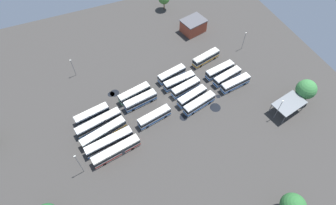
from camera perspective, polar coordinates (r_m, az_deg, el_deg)
The scene contains 30 objects.
ground_plane at distance 91.29m, azimuth -0.22°, elevation 0.17°, with size 122.85×122.85×0.00m, color #383533.
bus_row0_slot0 at distance 103.30m, azimuth 7.84°, elevation 9.14°, with size 11.23×5.09×3.53m.
bus_row0_slot2 at distance 99.64m, azimuth 10.64°, elevation 6.57°, with size 11.16×4.30×3.53m.
bus_row0_slot3 at distance 98.06m, azimuth 12.13°, elevation 5.25°, with size 10.99×4.78×3.53m.
bus_row0_slot4 at distance 96.65m, azimuth 13.75°, elevation 3.89°, with size 11.04×3.96×3.53m.
bus_row1_slot0 at distance 96.63m, azimuth 0.78°, elevation 5.85°, with size 10.63×4.71×3.53m.
bus_row1_slot1 at distance 94.56m, azimuth 2.32°, elevation 4.42°, with size 11.48×3.99×3.53m.
bus_row1_slot2 at distance 92.80m, azimuth 3.67°, elevation 3.07°, with size 10.71×4.66×3.53m.
bus_row1_slot3 at distance 90.60m, azimuth 4.98°, elevation 1.25°, with size 10.89×5.07×3.53m.
bus_row1_slot4 at distance 89.10m, azimuth 6.48°, elevation -0.19°, with size 11.66×5.14×3.53m.
bus_row2_slot0 at distance 91.69m, azimuth -6.96°, elevation 1.85°, with size 11.25×4.73×3.53m.
bus_row2_slot1 at distance 89.66m, azimuth -5.74°, elevation 0.39°, with size 11.31×4.28×3.53m.
bus_row2_slot3 at distance 85.63m, azimuth -2.86°, elevation -2.99°, with size 11.13×4.63×3.53m.
bus_row3_slot0 at distance 89.21m, azimuth -15.43°, elevation -2.44°, with size 11.10×4.39×3.53m.
bus_row3_slot1 at distance 86.96m, azimuth -14.11°, elevation -4.08°, with size 14.57×5.27×3.53m.
bus_row3_slot2 at distance 84.70m, azimuth -13.16°, elevation -6.11°, with size 14.53×6.05×3.53m.
bus_row3_slot3 at distance 82.74m, azimuth -12.04°, elevation -8.00°, with size 14.57×4.64×3.53m.
bus_row3_slot4 at distance 80.97m, azimuth -10.62°, elevation -9.82°, with size 14.57×4.96×3.53m.
depot_building at distance 115.57m, azimuth 5.24°, elevation 15.54°, with size 10.61×9.15×5.36m.
maintenance_shelter at distance 93.69m, azimuth 23.80°, elevation -0.18°, with size 11.02×7.90×4.32m.
lamp_post_mid_lot at distance 101.37m, azimuth -19.05°, elevation 6.97°, with size 0.56×0.28×7.47m.
lamp_post_far_corner at distance 90.15m, azimuth 21.90°, elevation -1.21°, with size 0.56×0.28×8.83m.
lamp_post_near_entrance at distance 77.86m, azimuth -17.91°, elevation -11.90°, with size 0.56×0.28×9.68m.
lamp_post_by_building at distance 109.69m, azimuth 15.43°, elevation 12.34°, with size 0.56×0.28×7.71m.
tree_west_edge at distance 98.55m, azimuth 26.68°, elevation 2.46°, with size 6.43×6.43×8.23m.
puddle_near_shelter at distance 87.78m, azimuth 3.24°, elevation -3.11°, with size 2.55×2.55×0.01m, color black.
puddle_back_corner at distance 91.18m, azimuth 9.74°, elevation -1.03°, with size 3.53×3.53×0.01m, color black.
puddle_between_rows at distance 94.15m, azimuth 10.35°, elevation 1.24°, with size 1.52×1.52×0.01m, color black.
puddle_front_lane at distance 95.25m, azimuth -11.00°, elevation 1.91°, with size 3.15×3.15×0.01m, color black.
puddle_centre_drain at distance 95.19m, azimuth -11.66°, elevation 1.69°, with size 2.37×2.37×0.01m, color black.
Camera 1 is at (20.98, 50.74, 72.93)m, focal length 29.48 mm.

